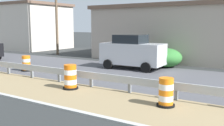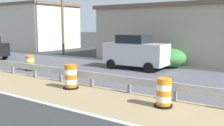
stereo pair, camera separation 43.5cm
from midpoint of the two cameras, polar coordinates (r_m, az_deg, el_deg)
name	(u,v)px [view 2 (the right image)]	position (r m, az deg, el deg)	size (l,w,h in m)	color
traffic_barrel_nearest	(164,94)	(9.40, 12.50, -6.63)	(0.64, 0.64, 1.02)	orange
traffic_barrel_close	(71,78)	(11.93, -7.95, -3.18)	(0.69, 0.69, 1.10)	orange
traffic_barrel_mid	(30,64)	(17.29, -16.72, -0.15)	(0.64, 0.64, 0.96)	orange
car_trailing_near_lane	(136,52)	(17.18, 5.93, 2.41)	(2.19, 4.12, 2.24)	silver
roadside_shop_near	(184,32)	(23.72, 16.02, 6.49)	(9.10, 13.04, 4.50)	#AD9E8E
roadside_shop_far	(31,26)	(35.12, -16.97, 7.66)	(7.32, 10.96, 5.43)	beige
utility_pole_mid	(62,11)	(26.07, -10.29, 11.15)	(0.24, 1.80, 8.17)	brown
bush_roadside	(170,58)	(18.26, 13.14, 1.09)	(2.20, 2.20, 1.30)	#337533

